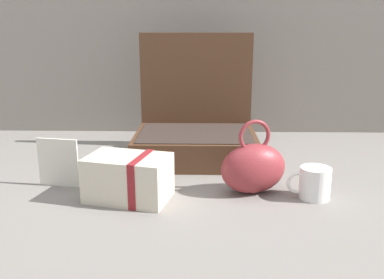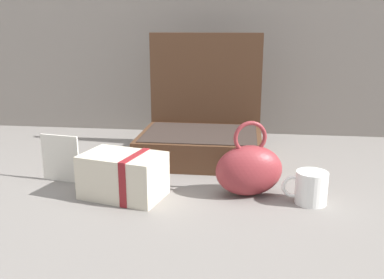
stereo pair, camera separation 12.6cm
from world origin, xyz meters
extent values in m
plane|color=slate|center=(0.00, 0.00, 0.00)|extent=(6.00, 6.00, 0.00)
cube|color=#4C301E|center=(0.02, 0.15, 0.05)|extent=(0.41, 0.31, 0.09)
cube|color=#332823|center=(0.02, 0.15, 0.10)|extent=(0.38, 0.28, 0.00)
cube|color=#4C301E|center=(0.02, 0.32, 0.21)|extent=(0.41, 0.02, 0.43)
ellipsoid|color=maroon|center=(0.18, -0.14, 0.07)|extent=(0.21, 0.15, 0.14)
torus|color=maroon|center=(0.18, -0.14, 0.16)|extent=(0.09, 0.04, 0.09)
cube|color=beige|center=(-0.16, -0.19, 0.06)|extent=(0.24, 0.18, 0.12)
cube|color=maroon|center=(-0.12, -0.20, 0.06)|extent=(0.05, 0.14, 0.12)
cylinder|color=white|center=(0.34, -0.18, 0.04)|extent=(0.08, 0.08, 0.09)
torus|color=white|center=(0.29, -0.18, 0.04)|extent=(0.06, 0.01, 0.06)
cube|color=white|center=(-0.37, -0.11, 0.07)|extent=(0.12, 0.03, 0.14)
camera|label=1|loc=(0.03, -1.23, 0.45)|focal=39.11mm
camera|label=2|loc=(0.16, -1.22, 0.45)|focal=39.11mm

